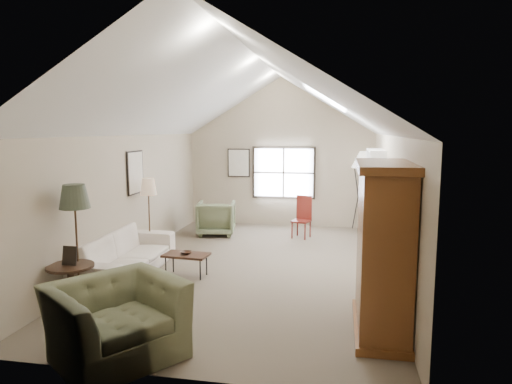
% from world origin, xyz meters
% --- Properties ---
extents(room_shell, '(5.01, 8.01, 4.00)m').
position_xyz_m(room_shell, '(0.00, 0.00, 3.21)').
color(room_shell, '#726651').
rests_on(room_shell, ground).
extents(window, '(1.72, 0.08, 1.42)m').
position_xyz_m(window, '(0.10, 3.96, 1.45)').
color(window, black).
rests_on(window, room_shell).
extents(skylight, '(0.80, 1.20, 0.52)m').
position_xyz_m(skylight, '(1.30, 0.90, 3.22)').
color(skylight, white).
rests_on(skylight, room_shell).
extents(wall_art, '(1.97, 3.71, 0.88)m').
position_xyz_m(wall_art, '(-1.88, 1.94, 1.73)').
color(wall_art, black).
rests_on(wall_art, room_shell).
extents(armoire, '(0.60, 1.50, 2.20)m').
position_xyz_m(armoire, '(2.18, -2.40, 1.10)').
color(armoire, brown).
rests_on(armoire, ground).
extents(tv_alcove, '(0.32, 1.30, 2.10)m').
position_xyz_m(tv_alcove, '(2.34, 1.60, 1.15)').
color(tv_alcove, white).
rests_on(tv_alcove, ground).
extents(media_console, '(0.34, 1.18, 0.60)m').
position_xyz_m(media_console, '(2.32, 1.60, 0.30)').
color(media_console, '#382316').
rests_on(media_console, ground).
extents(tv_panel, '(0.05, 0.90, 0.55)m').
position_xyz_m(tv_panel, '(2.32, 1.60, 0.92)').
color(tv_panel, black).
rests_on(tv_panel, media_console).
extents(sofa, '(1.09, 2.68, 0.78)m').
position_xyz_m(sofa, '(-2.20, -0.90, 0.39)').
color(sofa, silver).
rests_on(sofa, ground).
extents(armchair_near, '(1.78, 1.82, 0.89)m').
position_xyz_m(armchair_near, '(-0.87, -3.70, 0.45)').
color(armchair_near, '#636345').
rests_on(armchair_near, ground).
extents(armchair_far, '(1.03, 1.05, 0.84)m').
position_xyz_m(armchair_far, '(-1.41, 2.52, 0.42)').
color(armchair_far, '#5E6849').
rests_on(armchair_far, ground).
extents(coffee_table, '(0.83, 0.51, 0.41)m').
position_xyz_m(coffee_table, '(-1.06, -0.73, 0.20)').
color(coffee_table, '#381E16').
rests_on(coffee_table, ground).
extents(bowl, '(0.21, 0.21, 0.05)m').
position_xyz_m(bowl, '(-1.06, -0.73, 0.43)').
color(bowl, '#331C15').
rests_on(bowl, coffee_table).
extents(side_table, '(0.68, 0.68, 0.67)m').
position_xyz_m(side_table, '(-2.20, -2.50, 0.33)').
color(side_table, '#382216').
rests_on(side_table, ground).
extents(side_chair, '(0.50, 0.50, 1.02)m').
position_xyz_m(side_chair, '(0.71, 2.56, 0.51)').
color(side_chair, maroon).
rests_on(side_chair, ground).
extents(tripod_lamp, '(0.62, 0.62, 2.10)m').
position_xyz_m(tripod_lamp, '(2.20, 3.70, 1.05)').
color(tripod_lamp, white).
rests_on(tripod_lamp, ground).
extents(dark_lamp, '(0.45, 0.45, 1.86)m').
position_xyz_m(dark_lamp, '(-2.20, -2.30, 0.93)').
color(dark_lamp, '#2A2F21').
rests_on(dark_lamp, ground).
extents(tan_lamp, '(0.34, 0.34, 1.67)m').
position_xyz_m(tan_lamp, '(-2.20, 0.30, 0.83)').
color(tan_lamp, tan).
rests_on(tan_lamp, ground).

